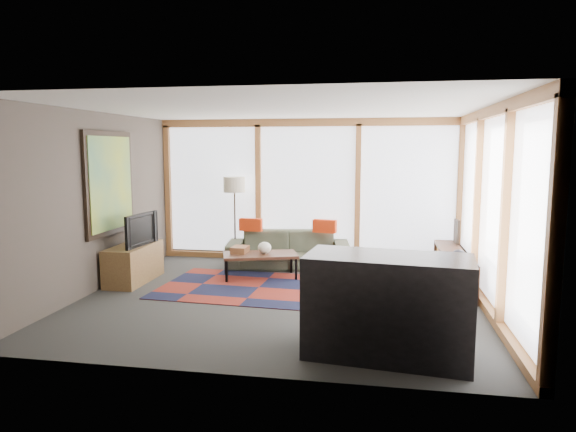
% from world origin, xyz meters
% --- Properties ---
extents(ground, '(5.50, 5.50, 0.00)m').
position_xyz_m(ground, '(0.00, 0.00, 0.00)').
color(ground, '#2E2E2B').
rests_on(ground, ground).
extents(room_envelope, '(5.52, 5.02, 2.62)m').
position_xyz_m(room_envelope, '(0.49, 0.56, 1.54)').
color(room_envelope, '#494137').
rests_on(room_envelope, ground).
extents(rug, '(3.00, 2.02, 0.01)m').
position_xyz_m(rug, '(-0.45, 0.43, 0.01)').
color(rug, maroon).
rests_on(rug, ground).
extents(sofa, '(2.22, 1.12, 0.62)m').
position_xyz_m(sofa, '(-0.26, 1.89, 0.31)').
color(sofa, '#36392C').
rests_on(sofa, ground).
extents(pillow_left, '(0.41, 0.15, 0.22)m').
position_xyz_m(pillow_left, '(-0.93, 1.88, 0.73)').
color(pillow_left, red).
rests_on(pillow_left, sofa).
extents(pillow_right, '(0.43, 0.20, 0.22)m').
position_xyz_m(pillow_right, '(0.38, 1.92, 0.73)').
color(pillow_right, red).
rests_on(pillow_right, sofa).
extents(floor_lamp, '(0.39, 0.39, 1.56)m').
position_xyz_m(floor_lamp, '(-1.27, 2.07, 0.78)').
color(floor_lamp, black).
rests_on(floor_lamp, ground).
extents(coffee_table, '(1.30, 0.92, 0.39)m').
position_xyz_m(coffee_table, '(-0.57, 1.06, 0.20)').
color(coffee_table, '#381F12').
rests_on(coffee_table, ground).
extents(book_stack, '(0.26, 0.31, 0.10)m').
position_xyz_m(book_stack, '(-0.91, 1.08, 0.44)').
color(book_stack, brown).
rests_on(book_stack, coffee_table).
extents(vase, '(0.26, 0.26, 0.19)m').
position_xyz_m(vase, '(-0.50, 1.08, 0.49)').
color(vase, white).
rests_on(vase, coffee_table).
extents(bookshelf, '(0.38, 2.07, 0.52)m').
position_xyz_m(bookshelf, '(2.43, 1.10, 0.26)').
color(bookshelf, '#381F12').
rests_on(bookshelf, ground).
extents(bowl_a, '(0.19, 0.19, 0.09)m').
position_xyz_m(bowl_a, '(2.39, 0.57, 0.57)').
color(bowl_a, black).
rests_on(bowl_a, bookshelf).
extents(bowl_b, '(0.16, 0.16, 0.08)m').
position_xyz_m(bowl_b, '(2.47, 0.88, 0.56)').
color(bowl_b, black).
rests_on(bowl_b, bookshelf).
extents(shelf_picture, '(0.06, 0.30, 0.40)m').
position_xyz_m(shelf_picture, '(2.56, 1.82, 0.72)').
color(shelf_picture, black).
rests_on(shelf_picture, bookshelf).
extents(tv_console, '(0.48, 1.16, 0.58)m').
position_xyz_m(tv_console, '(-2.46, 0.47, 0.29)').
color(tv_console, brown).
rests_on(tv_console, ground).
extents(television, '(0.20, 0.88, 0.50)m').
position_xyz_m(television, '(-2.38, 0.45, 0.83)').
color(television, black).
rests_on(television, tv_console).
extents(bar_counter, '(1.69, 0.94, 1.02)m').
position_xyz_m(bar_counter, '(1.39, -1.80, 0.51)').
color(bar_counter, black).
rests_on(bar_counter, ground).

